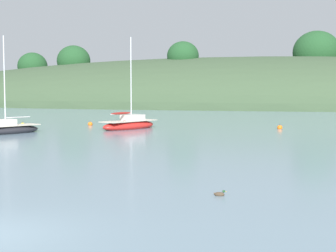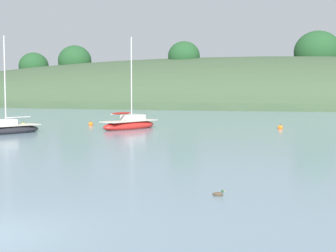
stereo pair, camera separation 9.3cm
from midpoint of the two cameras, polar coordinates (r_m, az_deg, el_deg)
The scene contains 7 objects.
far_shoreline_hill at distance 95.83m, azimuth 8.57°, elevation 2.19°, with size 150.00×36.00×22.88m.
sailboat_cream_ketch at distance 42.07m, azimuth -17.28°, elevation -0.32°, with size 4.07×5.44×7.72m.
sailboat_yellow_far at distance 44.80m, azimuth -4.36°, elevation 0.17°, with size 4.48×6.08×8.09m.
mooring_buoy_channel at distance 49.00m, azimuth -8.63°, elevation 0.20°, with size 0.44×0.44×0.54m.
mooring_buoy_inner at distance 49.26m, azimuth -15.77°, elevation 0.11°, with size 0.44×0.44×0.54m.
mooring_buoy_outer at distance 45.36m, azimuth 12.17°, elevation -0.17°, with size 0.44×0.44×0.54m.
duck_lone_left at distance 17.38m, azimuth 5.55°, elevation -7.49°, with size 0.42×0.18×0.24m.
Camera 1 is at (7.11, -10.99, 3.61)m, focal length 55.27 mm.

